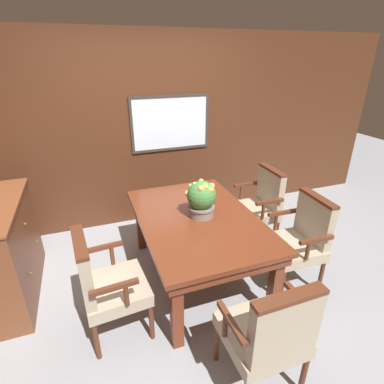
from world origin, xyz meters
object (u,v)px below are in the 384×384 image
potted_plant (201,199)px  sideboard_cabinet (3,252)px  dining_table (197,225)px  chair_right_far (259,203)px  chair_head_near (269,332)px  chair_right_near (300,238)px  chair_left_near (105,282)px

potted_plant → sideboard_cabinet: bearing=168.6°
dining_table → sideboard_cabinet: size_ratio=1.38×
dining_table → chair_right_far: chair_right_far is taller
potted_plant → sideboard_cabinet: 1.91m
dining_table → sideboard_cabinet: 1.83m
potted_plant → chair_right_far: bearing=22.4°
dining_table → chair_head_near: size_ratio=1.74×
chair_right_near → sideboard_cabinet: sideboard_cabinet is taller
chair_left_near → sideboard_cabinet: bearing=43.0°
chair_right_far → chair_right_near: size_ratio=1.00×
chair_head_near → chair_left_near: bearing=-42.0°
chair_left_near → potted_plant: 1.13m
sideboard_cabinet → chair_head_near: bearing=-42.0°
chair_left_near → chair_right_near: (1.86, -0.00, 0.00)m
chair_right_far → chair_right_near: same height
chair_right_far → chair_left_near: (-1.89, -0.78, 0.00)m
chair_right_near → potted_plant: size_ratio=2.60×
chair_right_near → potted_plant: potted_plant is taller
chair_right_near → sideboard_cabinet: 2.82m
sideboard_cabinet → dining_table: bearing=-12.0°
dining_table → chair_right_far: (0.95, 0.38, -0.11)m
chair_left_near → chair_head_near: same height
chair_right_far → potted_plant: 1.06m
chair_head_near → sideboard_cabinet: 2.43m
chair_head_near → potted_plant: (0.02, 1.25, 0.39)m
chair_right_far → chair_left_near: same height
chair_right_near → potted_plant: 1.05m
dining_table → chair_head_near: 1.25m
potted_plant → chair_left_near: bearing=-157.4°
chair_right_far → potted_plant: bearing=-66.6°
chair_left_near → potted_plant: (0.98, 0.41, 0.39)m
chair_head_near → potted_plant: bearing=-91.4°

